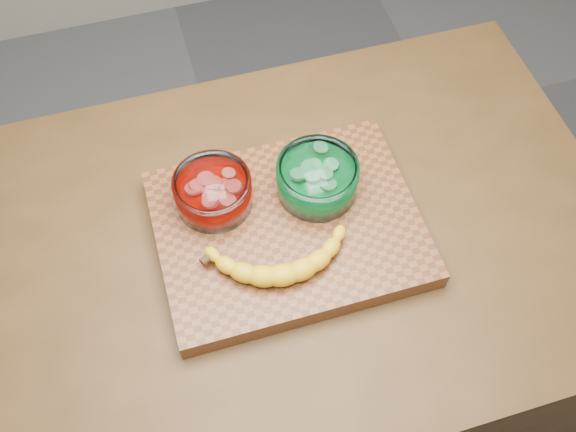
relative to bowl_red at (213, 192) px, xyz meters
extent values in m
plane|color=#58585C|center=(0.11, -0.08, -0.97)|extent=(3.50, 3.50, 0.00)
cube|color=#4B3016|center=(0.11, -0.08, -0.52)|extent=(1.20, 0.80, 0.90)
cube|color=brown|center=(0.11, -0.08, -0.05)|extent=(0.45, 0.35, 0.04)
cylinder|color=white|center=(0.00, 0.00, 0.00)|extent=(0.13, 0.13, 0.06)
cylinder|color=#B80800|center=(0.00, 0.00, -0.01)|extent=(0.11, 0.11, 0.04)
cylinder|color=#E95349|center=(0.00, 0.00, 0.02)|extent=(0.11, 0.11, 0.02)
cylinder|color=white|center=(0.18, -0.03, 0.00)|extent=(0.14, 0.14, 0.07)
cylinder|color=#087F2F|center=(0.18, -0.03, -0.01)|extent=(0.12, 0.12, 0.04)
cylinder|color=#5CC574|center=(0.18, -0.03, 0.02)|extent=(0.11, 0.11, 0.02)
camera|label=1|loc=(-0.05, -0.63, 0.91)|focal=40.00mm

